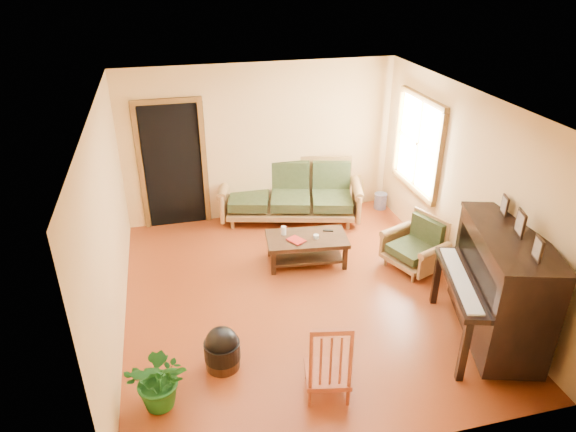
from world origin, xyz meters
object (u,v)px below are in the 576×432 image
object	(u,v)px
coffee_table	(307,250)
red_chair	(328,356)
sofa	(290,193)
footstool	(222,353)
piano	(500,289)
potted_plant	(160,379)
ceramic_crock	(380,201)
armchair	(414,244)

from	to	relation	value
coffee_table	red_chair	size ratio (longest dim) A/B	1.21
sofa	footstool	bearing A→B (deg)	-101.46
coffee_table	piano	bearing A→B (deg)	-52.40
piano	footstool	size ratio (longest dim) A/B	4.04
potted_plant	footstool	bearing A→B (deg)	31.01
sofa	red_chair	world-z (taller)	sofa
coffee_table	red_chair	distance (m)	2.54
coffee_table	piano	size ratio (longest dim) A/B	0.73
ceramic_crock	red_chair	bearing A→B (deg)	-119.88
potted_plant	piano	bearing A→B (deg)	1.47
sofa	armchair	xyz separation A→B (m)	(1.34, -1.91, -0.11)
sofa	piano	distance (m)	3.89
coffee_table	ceramic_crock	bearing A→B (deg)	38.94
footstool	potted_plant	world-z (taller)	potted_plant
sofa	armchair	size ratio (longest dim) A/B	2.99
sofa	footstool	xyz separation A→B (m)	(-1.58, -3.26, -0.31)
potted_plant	ceramic_crock	bearing A→B (deg)	43.30
sofa	potted_plant	size ratio (longest dim) A/B	3.41
potted_plant	red_chair	bearing A→B (deg)	-7.88
piano	red_chair	bearing A→B (deg)	-154.59
ceramic_crock	potted_plant	distance (m)	5.37
armchair	potted_plant	bearing A→B (deg)	-175.36
red_chair	coffee_table	bearing A→B (deg)	90.08
coffee_table	ceramic_crock	size ratio (longest dim) A/B	4.15
armchair	piano	distance (m)	1.69
piano	red_chair	xyz separation A→B (m)	(-2.13, -0.33, -0.23)
coffee_table	red_chair	world-z (taller)	red_chair
red_chair	potted_plant	bearing A→B (deg)	-176.94
sofa	piano	bearing A→B (deg)	-52.01
potted_plant	armchair	bearing A→B (deg)	25.94
sofa	footstool	world-z (taller)	sofa
red_chair	ceramic_crock	xyz separation A→B (m)	(2.25, 3.91, -0.34)
red_chair	potted_plant	size ratio (longest dim) A/B	1.41
footstool	red_chair	xyz separation A→B (m)	(1.00, -0.62, 0.29)
armchair	ceramic_crock	size ratio (longest dim) A/B	2.77
footstool	ceramic_crock	world-z (taller)	footstool
sofa	coffee_table	size ratio (longest dim) A/B	2.00
sofa	armchair	bearing A→B (deg)	-40.50
sofa	potted_plant	bearing A→B (deg)	-107.06
armchair	footstool	size ratio (longest dim) A/B	1.96
sofa	footstool	size ratio (longest dim) A/B	5.85
piano	coffee_table	bearing A→B (deg)	144.29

